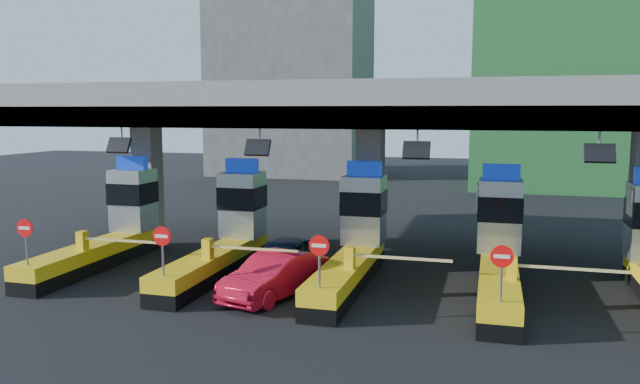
# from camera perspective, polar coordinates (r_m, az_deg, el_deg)

# --- Properties ---
(ground) EXTENTS (120.00, 120.00, 0.00)m
(ground) POSITION_cam_1_polar(r_m,az_deg,el_deg) (22.69, 3.09, -8.04)
(ground) COLOR black
(ground) RESTS_ON ground
(toll_canopy) EXTENTS (28.00, 12.09, 7.00)m
(toll_canopy) POSITION_cam_1_polar(r_m,az_deg,el_deg) (24.68, 4.63, 7.60)
(toll_canopy) COLOR slate
(toll_canopy) RESTS_ON ground
(toll_lane_far_left) EXTENTS (4.43, 8.00, 4.16)m
(toll_lane_far_left) POSITION_cam_1_polar(r_m,az_deg,el_deg) (26.55, -18.36, -3.04)
(toll_lane_far_left) COLOR black
(toll_lane_far_left) RESTS_ON ground
(toll_lane_left) EXTENTS (4.43, 8.00, 4.16)m
(toll_lane_left) POSITION_cam_1_polar(r_m,az_deg,el_deg) (24.15, -8.43, -3.76)
(toll_lane_left) COLOR black
(toll_lane_left) RESTS_ON ground
(toll_lane_center) EXTENTS (4.43, 8.00, 4.16)m
(toll_lane_center) POSITION_cam_1_polar(r_m,az_deg,el_deg) (22.63, 3.27, -4.45)
(toll_lane_center) COLOR black
(toll_lane_center) RESTS_ON ground
(toll_lane_right) EXTENTS (4.43, 8.00, 4.16)m
(toll_lane_right) POSITION_cam_1_polar(r_m,az_deg,el_deg) (22.15, 16.07, -4.99)
(toll_lane_right) COLOR black
(toll_lane_right) RESTS_ON ground
(bg_building_scaffold) EXTENTS (18.00, 12.00, 28.00)m
(bg_building_scaffold) POSITION_cam_1_polar(r_m,az_deg,el_deg) (54.45, 23.92, 15.22)
(bg_building_scaffold) COLOR #1E5926
(bg_building_scaffold) RESTS_ON ground
(bg_building_concrete) EXTENTS (14.00, 10.00, 18.00)m
(bg_building_concrete) POSITION_cam_1_polar(r_m,az_deg,el_deg) (60.40, -2.59, 10.24)
(bg_building_concrete) COLOR #4C4C49
(bg_building_concrete) RESTS_ON ground
(van) EXTENTS (1.84, 4.43, 1.50)m
(van) POSITION_cam_1_polar(r_m,az_deg,el_deg) (22.54, -3.44, -6.18)
(van) COLOR black
(van) RESTS_ON ground
(red_car) EXTENTS (2.72, 4.61, 1.44)m
(red_car) POSITION_cam_1_polar(r_m,az_deg,el_deg) (20.56, -4.19, -7.62)
(red_car) COLOR red
(red_car) RESTS_ON ground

